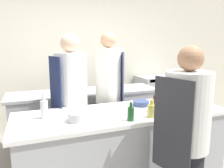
% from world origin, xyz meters
% --- Properties ---
extents(wall_back, '(8.00, 0.06, 2.80)m').
position_xyz_m(wall_back, '(0.00, 2.13, 1.40)').
color(wall_back, silver).
rests_on(wall_back, ground_plane).
extents(prep_counter, '(2.33, 0.80, 0.91)m').
position_xyz_m(prep_counter, '(0.00, 0.00, 0.46)').
color(prep_counter, '#A8AAAF').
rests_on(prep_counter, ground_plane).
extents(pass_counter, '(2.38, 0.66, 0.91)m').
position_xyz_m(pass_counter, '(-0.11, 1.22, 0.46)').
color(pass_counter, '#A8AAAF').
rests_on(pass_counter, ground_plane).
extents(oven_range, '(0.72, 0.60, 0.98)m').
position_xyz_m(oven_range, '(1.52, 1.78, 0.49)').
color(oven_range, '#A8AAAF').
rests_on(oven_range, ground_plane).
extents(chef_at_prep_near, '(0.44, 0.43, 1.63)m').
position_xyz_m(chef_at_prep_near, '(0.28, -0.69, 0.81)').
color(chef_at_prep_near, black).
rests_on(chef_at_prep_near, ground_plane).
extents(chef_at_stove, '(0.41, 0.40, 1.80)m').
position_xyz_m(chef_at_stove, '(0.08, 0.69, 0.91)').
color(chef_at_stove, black).
rests_on(chef_at_stove, ground_plane).
extents(chef_at_pass_far, '(0.45, 0.43, 1.77)m').
position_xyz_m(chef_at_pass_far, '(-0.47, 0.58, 0.88)').
color(chef_at_pass_far, black).
rests_on(chef_at_pass_far, ground_plane).
extents(bottle_olive_oil, '(0.07, 0.07, 0.18)m').
position_xyz_m(bottle_olive_oil, '(-0.05, -0.29, 0.98)').
color(bottle_olive_oil, '#19471E').
rests_on(bottle_olive_oil, prep_counter).
extents(bottle_vinegar, '(0.08, 0.08, 0.19)m').
position_xyz_m(bottle_vinegar, '(0.32, -0.13, 0.98)').
color(bottle_vinegar, '#5B2319').
rests_on(bottle_vinegar, prep_counter).
extents(bottle_wine, '(0.09, 0.09, 0.18)m').
position_xyz_m(bottle_wine, '(0.19, -0.28, 0.98)').
color(bottle_wine, '#B2A84C').
rests_on(bottle_wine, prep_counter).
extents(bottle_cooking_oil, '(0.07, 0.07, 0.26)m').
position_xyz_m(bottle_cooking_oil, '(-0.83, 0.07, 1.01)').
color(bottle_cooking_oil, silver).
rests_on(bottle_cooking_oil, prep_counter).
extents(bowl_mixing_large, '(0.20, 0.20, 0.06)m').
position_xyz_m(bowl_mixing_large, '(0.30, 0.14, 0.94)').
color(bowl_mixing_large, navy).
rests_on(bowl_mixing_large, prep_counter).
extents(bowl_prep_small, '(0.19, 0.19, 0.09)m').
position_xyz_m(bowl_prep_small, '(-0.54, -0.13, 0.95)').
color(bowl_prep_small, '#B7BABC').
rests_on(bowl_prep_small, prep_counter).
extents(cutting_board, '(0.30, 0.25, 0.01)m').
position_xyz_m(cutting_board, '(0.73, -0.10, 0.91)').
color(cutting_board, olive).
rests_on(cutting_board, prep_counter).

